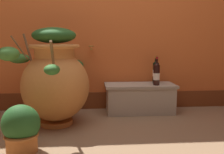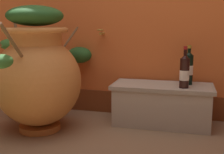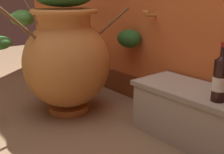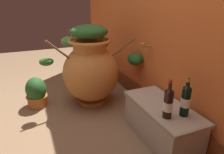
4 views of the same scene
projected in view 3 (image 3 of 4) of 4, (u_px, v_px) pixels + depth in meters
The scene contains 3 objects.
terracotta_urn at pixel (67, 54), 2.01m from camera, with size 0.85×1.14×0.93m.
stone_ledge at pixel (197, 113), 1.65m from camera, with size 0.79×0.37×0.32m.
wine_bottle_middle at pixel (220, 78), 1.40m from camera, with size 0.07×0.07×0.31m.
Camera 3 is at (1.31, -0.46, 0.86)m, focal length 43.55 mm.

